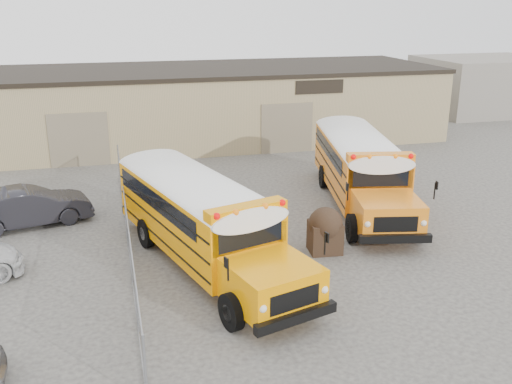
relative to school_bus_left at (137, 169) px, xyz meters
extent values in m
plane|color=#3F3D3A|center=(5.33, -7.32, -1.80)|extent=(120.00, 120.00, 0.00)
cube|color=#877A53|center=(5.33, 12.68, 0.45)|extent=(30.00, 10.00, 4.50)
cube|color=black|center=(5.33, 12.68, 2.75)|extent=(30.20, 10.20, 0.25)
cube|color=black|center=(11.33, 7.66, 2.10)|extent=(3.00, 0.08, 0.80)
cube|color=#716550|center=(-2.67, 7.66, -0.30)|extent=(3.20, 0.08, 3.00)
cube|color=#716550|center=(9.33, 7.66, -0.30)|extent=(3.20, 0.08, 3.00)
cylinder|color=gray|center=(-0.67, -13.32, -0.90)|extent=(0.07, 0.07, 1.80)
cylinder|color=gray|center=(-0.67, -10.32, -0.90)|extent=(0.07, 0.07, 1.80)
cylinder|color=gray|center=(-0.67, -7.32, -0.90)|extent=(0.07, 0.07, 1.80)
cylinder|color=gray|center=(-0.67, -4.32, -0.90)|extent=(0.07, 0.07, 1.80)
cylinder|color=gray|center=(-0.67, -1.32, -0.90)|extent=(0.07, 0.07, 1.80)
cylinder|color=gray|center=(-0.67, 1.68, -0.90)|extent=(0.07, 0.07, 1.80)
cylinder|color=gray|center=(-0.67, 4.68, -0.90)|extent=(0.07, 0.07, 1.80)
cylinder|color=gray|center=(-0.67, -4.32, -0.02)|extent=(0.05, 18.00, 0.05)
cylinder|color=gray|center=(-0.67, -4.32, -1.75)|extent=(0.05, 18.00, 0.05)
cube|color=gray|center=(-0.67, -4.32, -0.90)|extent=(0.02, 18.00, 1.70)
cube|color=gray|center=(29.33, 16.68, 0.40)|extent=(10.00, 8.00, 4.40)
cube|color=#FF9700|center=(-0.13, 0.44, -0.18)|extent=(4.76, 8.40, 2.15)
cube|color=#FF9700|center=(1.32, -4.50, -0.65)|extent=(2.87, 2.87, 1.21)
cube|color=black|center=(0.99, -3.37, 0.42)|extent=(2.08, 0.67, 0.79)
cube|color=white|center=(-0.13, 0.44, 1.05)|extent=(4.79, 8.48, 0.42)
cube|color=#FF9700|center=(0.92, -3.14, 1.08)|extent=(2.62, 1.23, 0.38)
sphere|color=#E50705|center=(-0.07, -3.68, 1.21)|extent=(0.21, 0.21, 0.21)
sphere|color=#E50705|center=(2.04, -3.06, 1.21)|extent=(0.21, 0.21, 0.21)
sphere|color=orange|center=(0.51, -3.51, 1.21)|extent=(0.21, 0.21, 0.21)
sphere|color=orange|center=(1.46, -3.23, 1.21)|extent=(0.21, 0.21, 0.21)
cube|color=black|center=(1.66, -5.69, -1.13)|extent=(2.53, 0.94, 0.29)
cube|color=black|center=(-1.27, 4.33, -1.13)|extent=(2.53, 0.92, 0.29)
cube|color=black|center=(-0.13, 0.44, -0.26)|extent=(4.76, 8.26, 0.06)
cube|color=black|center=(-0.22, 0.74, 0.42)|extent=(4.44, 7.20, 0.65)
cylinder|color=black|center=(0.08, -4.74, -1.26)|extent=(0.59, 1.13, 1.09)
cylinder|color=black|center=(2.48, -4.04, -1.26)|extent=(0.59, 1.13, 1.09)
cylinder|color=black|center=(-1.78, 1.62, -1.26)|extent=(0.59, 1.13, 1.09)
cylinder|color=black|center=(0.62, 2.33, -1.26)|extent=(0.59, 1.13, 1.09)
cube|color=orange|center=(11.23, 5.07, -0.15)|extent=(4.29, 8.49, 2.19)
cube|color=orange|center=(10.15, -0.04, -0.64)|extent=(2.78, 2.78, 1.23)
cube|color=black|center=(10.40, 1.13, 0.46)|extent=(2.15, 0.51, 0.80)
cube|color=white|center=(11.23, 5.07, 1.10)|extent=(4.31, 8.58, 0.43)
cube|color=orange|center=(10.45, 1.37, 1.13)|extent=(2.67, 1.06, 0.38)
sphere|color=#E50705|center=(9.30, 1.36, 1.26)|extent=(0.21, 0.21, 0.21)
sphere|color=#E50705|center=(11.49, 0.89, 1.26)|extent=(0.21, 0.21, 0.21)
sphere|color=orange|center=(9.90, 1.23, 1.26)|extent=(0.21, 0.21, 0.21)
sphere|color=orange|center=(10.89, 1.02, 1.26)|extent=(0.21, 0.21, 0.21)
cube|color=black|center=(9.89, -1.28, -1.12)|extent=(2.61, 0.77, 0.30)
cube|color=black|center=(12.08, 9.11, -1.12)|extent=(2.60, 0.75, 0.30)
cube|color=black|center=(11.23, 5.07, -0.24)|extent=(4.30, 8.34, 0.06)
cube|color=black|center=(11.30, 5.39, 0.46)|extent=(4.06, 7.24, 0.66)
cylinder|color=black|center=(8.93, 0.33, -1.25)|extent=(0.52, 1.15, 1.11)
cylinder|color=black|center=(11.42, -0.19, -1.25)|extent=(0.52, 1.15, 1.11)
cylinder|color=black|center=(10.32, 6.93, -1.25)|extent=(0.52, 1.15, 1.11)
cylinder|color=black|center=(12.81, 6.40, -1.25)|extent=(0.52, 1.15, 1.11)
cube|color=black|center=(6.29, -6.52, -1.24)|extent=(1.23, 1.13, 1.14)
sphere|color=black|center=(6.29, -6.52, -0.73)|extent=(1.25, 1.25, 1.25)
imported|color=black|center=(-4.42, -1.03, -1.01)|extent=(5.11, 2.83, 1.59)
camera|label=1|loc=(-1.02, -24.44, 6.92)|focal=40.00mm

